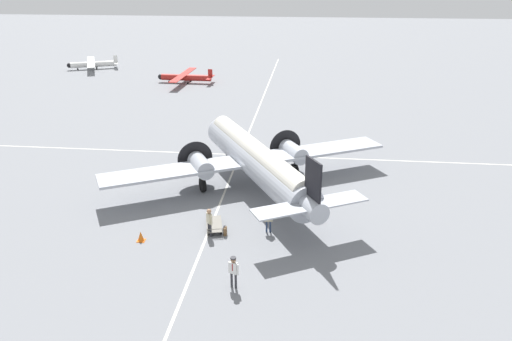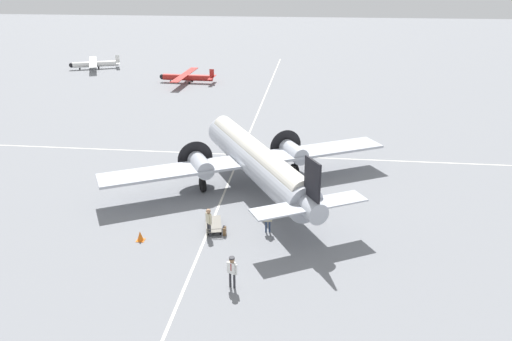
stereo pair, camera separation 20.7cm
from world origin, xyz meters
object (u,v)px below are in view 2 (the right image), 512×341
object	(u,v)px
suitcase_upright_spare	(224,230)
baggage_cart	(214,224)
airliner_main	(254,158)
suitcase_near_door	(225,231)
light_aircraft_distant	(94,64)
light_aircraft_taxiing	(186,77)
traffic_cone	(140,236)
passenger_boarding	(268,218)
crew_foreground	(232,269)
ramp_agent	(209,219)

from	to	relation	value
suitcase_upright_spare	baggage_cart	bearing A→B (deg)	-131.01
airliner_main	suitcase_near_door	world-z (taller)	airliner_main
light_aircraft_distant	suitcase_near_door	bearing A→B (deg)	97.05
airliner_main	light_aircraft_distant	size ratio (longest dim) A/B	1.99
light_aircraft_taxiing	suitcase_upright_spare	bearing A→B (deg)	108.65
airliner_main	suitcase_near_door	bearing A→B (deg)	143.91
airliner_main	traffic_cone	size ratio (longest dim) A/B	32.82
suitcase_near_door	suitcase_upright_spare	bearing A→B (deg)	-141.17
passenger_boarding	baggage_cart	world-z (taller)	passenger_boarding
crew_foreground	light_aircraft_taxiing	world-z (taller)	light_aircraft_taxiing
airliner_main	passenger_boarding	world-z (taller)	airliner_main
ramp_agent	baggage_cart	bearing A→B (deg)	-44.86
passenger_boarding	ramp_agent	size ratio (longest dim) A/B	0.87
light_aircraft_taxiing	traffic_cone	xyz separation A→B (m)	(45.83, 8.49, -0.56)
suitcase_upright_spare	baggage_cart	distance (m)	1.06
ramp_agent	baggage_cart	xyz separation A→B (m)	(-0.96, 0.10, -0.87)
passenger_boarding	baggage_cart	distance (m)	3.62
suitcase_upright_spare	suitcase_near_door	bearing A→B (deg)	38.83
crew_foreground	baggage_cart	bearing A→B (deg)	-47.83
light_aircraft_distant	baggage_cart	bearing A→B (deg)	96.72
crew_foreground	light_aircraft_distant	distance (m)	67.81
light_aircraft_distant	light_aircraft_taxiing	distance (m)	20.35
ramp_agent	suitcase_upright_spare	world-z (taller)	ramp_agent
baggage_cart	suitcase_near_door	bearing A→B (deg)	-144.89
suitcase_near_door	light_aircraft_distant	xyz separation A→B (m)	(-53.67, -31.75, 0.60)
traffic_cone	passenger_boarding	bearing A→B (deg)	104.30
crew_foreground	light_aircraft_distant	bearing A→B (deg)	-38.21
passenger_boarding	ramp_agent	xyz separation A→B (m)	(0.86, -3.64, 0.15)
light_aircraft_distant	traffic_cone	size ratio (longest dim) A/B	16.53
suitcase_upright_spare	traffic_cone	xyz separation A→B (m)	(1.38, -5.02, 0.03)
crew_foreground	traffic_cone	distance (m)	7.74
light_aircraft_distant	traffic_cone	world-z (taller)	light_aircraft_distant
airliner_main	passenger_boarding	xyz separation A→B (m)	(6.87, 1.69, -1.44)
suitcase_near_door	baggage_cart	size ratio (longest dim) A/B	0.23
crew_foreground	baggage_cart	distance (m)	6.72
suitcase_near_door	traffic_cone	world-z (taller)	traffic_cone
light_aircraft_taxiing	suitcase_near_door	bearing A→B (deg)	108.69
light_aircraft_taxiing	baggage_cart	bearing A→B (deg)	107.94
airliner_main	baggage_cart	distance (m)	7.34
suitcase_near_door	suitcase_upright_spare	distance (m)	0.10
crew_foreground	light_aircraft_distant	size ratio (longest dim) A/B	0.17
suitcase_near_door	suitcase_upright_spare	world-z (taller)	suitcase_upright_spare
suitcase_upright_spare	passenger_boarding	bearing A→B (deg)	102.24
crew_foreground	suitcase_upright_spare	distance (m)	5.83
ramp_agent	light_aircraft_distant	bearing A→B (deg)	-9.21
crew_foreground	light_aircraft_taxiing	distance (m)	52.21
suitcase_near_door	traffic_cone	bearing A→B (deg)	-75.54
baggage_cart	light_aircraft_taxiing	size ratio (longest dim) A/B	0.22
crew_foreground	airliner_main	bearing A→B (deg)	-65.76
traffic_cone	suitcase_upright_spare	bearing A→B (deg)	105.42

